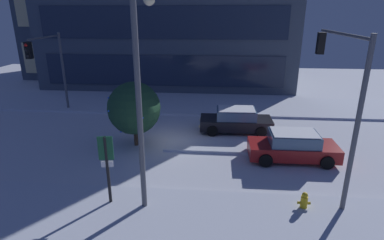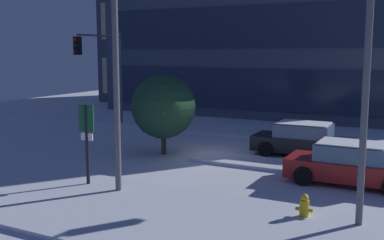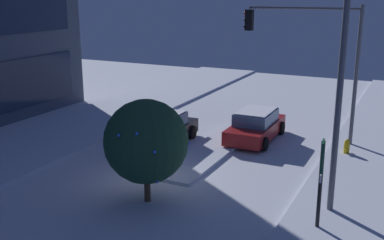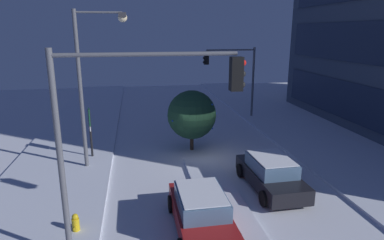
{
  "view_description": "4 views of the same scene",
  "coord_description": "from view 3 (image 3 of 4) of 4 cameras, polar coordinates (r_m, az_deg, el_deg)",
  "views": [
    {
      "loc": [
        3.27,
        -16.32,
        7.17
      ],
      "look_at": [
        2.05,
        -2.28,
        2.25
      ],
      "focal_mm": 29.39,
      "sensor_mm": 36.0,
      "label": 1
    },
    {
      "loc": [
        9.75,
        -18.4,
        4.68
      ],
      "look_at": [
        0.66,
        -1.3,
        1.82
      ],
      "focal_mm": 44.42,
      "sensor_mm": 36.0,
      "label": 2
    },
    {
      "loc": [
        -14.12,
        -8.43,
        7.06
      ],
      "look_at": [
        1.77,
        -0.63,
        2.21
      ],
      "focal_mm": 44.07,
      "sensor_mm": 36.0,
      "label": 3
    },
    {
      "loc": [
        17.52,
        -3.61,
        6.93
      ],
      "look_at": [
        1.85,
        -0.91,
        2.69
      ],
      "focal_mm": 31.28,
      "sensor_mm": 36.0,
      "label": 4
    }
  ],
  "objects": [
    {
      "name": "car_near",
      "position": [
        23.19,
        7.71,
        -0.7
      ],
      "size": [
        4.48,
        2.06,
        1.49
      ],
      "rotation": [
        0.0,
        0.0,
        0.01
      ],
      "color": "maroon",
      "rests_on": "ground"
    },
    {
      "name": "street_lamp_arched",
      "position": [
        15.1,
        15.31,
        7.44
      ],
      "size": [
        0.56,
        2.53,
        7.93
      ],
      "rotation": [
        0.0,
        0.0,
        1.56
      ],
      "color": "#565960",
      "rests_on": "ground"
    },
    {
      "name": "decorated_tree_median",
      "position": [
        15.94,
        -5.59,
        -2.62
      ],
      "size": [
        2.88,
        2.94,
        3.61
      ],
      "color": "#473323",
      "rests_on": "ground"
    },
    {
      "name": "ground",
      "position": [
        17.9,
        -4.34,
        -7.94
      ],
      "size": [
        52.0,
        52.0,
        0.0
      ],
      "primitive_type": "plane",
      "color": "silver"
    },
    {
      "name": "car_far",
      "position": [
        22.3,
        -3.66,
        -1.24
      ],
      "size": [
        4.53,
        2.12,
        1.49
      ],
      "rotation": [
        0.0,
        0.0,
        3.17
      ],
      "color": "black",
      "rests_on": "ground"
    },
    {
      "name": "median_strip",
      "position": [
        21.85,
        2.77,
        -3.35
      ],
      "size": [
        9.0,
        1.8,
        0.14
      ],
      "primitive_type": "cube",
      "color": "silver",
      "rests_on": "ground"
    },
    {
      "name": "curb_strip_near",
      "position": [
        15.78,
        20.87,
        -12.06
      ],
      "size": [
        52.0,
        5.2,
        0.14
      ],
      "primitive_type": "cube",
      "color": "silver",
      "rests_on": "ground"
    },
    {
      "name": "fire_hydrant",
      "position": [
        21.92,
        18.21,
        -3.22
      ],
      "size": [
        0.48,
        0.26,
        0.78
      ],
      "color": "gold",
      "rests_on": "ground"
    },
    {
      "name": "parking_info_sign",
      "position": [
        14.5,
        15.35,
        -6.35
      ],
      "size": [
        0.55,
        0.14,
        2.87
      ],
      "rotation": [
        0.0,
        0.0,
        1.72
      ],
      "color": "black",
      "rests_on": "ground"
    },
    {
      "name": "traffic_light_corner_near_right",
      "position": [
        22.79,
        14.09,
        8.67
      ],
      "size": [
        0.32,
        5.55,
        6.51
      ],
      "rotation": [
        0.0,
        0.0,
        1.57
      ],
      "color": "#565960",
      "rests_on": "ground"
    },
    {
      "name": "curb_strip_far",
      "position": [
        22.5,
        -21.38,
        -3.87
      ],
      "size": [
        52.0,
        5.2,
        0.14
      ],
      "primitive_type": "cube",
      "color": "silver",
      "rests_on": "ground"
    }
  ]
}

